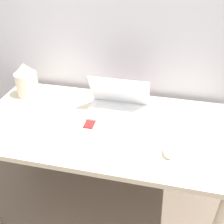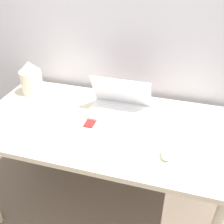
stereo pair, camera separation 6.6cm
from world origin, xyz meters
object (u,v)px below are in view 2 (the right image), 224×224
(laptop, at_px, (120,105))
(vase, at_px, (31,78))
(keyboard, at_px, (104,141))
(mouse, at_px, (167,154))
(mp3_player, at_px, (90,124))

(laptop, xyz_separation_m, vase, (-0.61, 0.07, 0.06))
(keyboard, xyz_separation_m, mouse, (0.31, -0.01, 0.01))
(laptop, relative_size, keyboard, 0.82)
(laptop, height_order, vase, laptop)
(laptop, height_order, mouse, laptop)
(mouse, bearing_deg, vase, 157.69)
(laptop, distance_m, vase, 0.62)
(laptop, relative_size, vase, 1.58)
(laptop, relative_size, mp3_player, 5.18)
(keyboard, bearing_deg, vase, 149.12)
(laptop, relative_size, mouse, 3.74)
(mouse, relative_size, mp3_player, 1.39)
(vase, height_order, mp3_player, vase)
(mouse, bearing_deg, keyboard, 177.78)
(mouse, xyz_separation_m, mp3_player, (-0.44, 0.14, -0.01))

